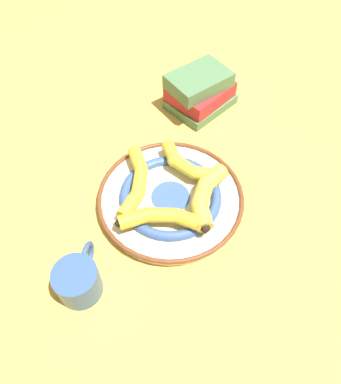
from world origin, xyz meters
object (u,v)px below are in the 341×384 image
object	(u,v)px
banana_b	(206,194)
book_stack	(200,91)
banana_d	(136,183)
decorative_bowl	(170,198)
banana_a	(186,164)
coffee_mug	(78,280)
banana_c	(163,218)

from	to	relation	value
banana_b	book_stack	size ratio (longest dim) A/B	0.90
banana_d	decorative_bowl	bearing A→B (deg)	-98.08
banana_a	coffee_mug	xyz separation A→B (m)	(-0.32, 0.15, -0.01)
book_stack	decorative_bowl	bearing A→B (deg)	-141.33
decorative_bowl	banana_a	world-z (taller)	banana_a
decorative_bowl	banana_c	distance (m)	0.09
banana_d	banana_c	bearing A→B (deg)	-142.50
decorative_bowl	book_stack	bearing A→B (deg)	-0.79
banana_c	banana_a	bearing A→B (deg)	-108.22
banana_b	decorative_bowl	bearing A→B (deg)	-84.66
decorative_bowl	banana_a	xyz separation A→B (m)	(0.08, -0.02, 0.03)
book_stack	banana_d	bearing A→B (deg)	-154.25
decorative_bowl	banana_b	xyz separation A→B (m)	(0.00, -0.08, 0.04)
banana_a	book_stack	world-z (taller)	book_stack
banana_b	book_stack	world-z (taller)	book_stack
banana_a	decorative_bowl	bearing A→B (deg)	-76.00
banana_a	book_stack	xyz separation A→B (m)	(0.27, 0.01, 0.00)
coffee_mug	banana_c	bearing A→B (deg)	-39.13
banana_c	coffee_mug	bearing A→B (deg)	40.70
decorative_bowl	book_stack	xyz separation A→B (m)	(0.35, -0.00, 0.03)
book_stack	banana_b	bearing A→B (deg)	-128.07
banana_c	banana_d	world-z (taller)	banana_c
book_stack	coffee_mug	xyz separation A→B (m)	(-0.59, 0.13, -0.01)
banana_d	book_stack	bearing A→B (deg)	-22.37
decorative_bowl	banana_a	bearing A→B (deg)	-13.11
decorative_bowl	banana_a	distance (m)	0.09
decorative_bowl	banana_d	distance (m)	0.09
banana_a	banana_b	distance (m)	0.10
banana_b	book_stack	bearing A→B (deg)	-163.34
banana_b	coffee_mug	world-z (taller)	coffee_mug
banana_d	coffee_mug	distance (m)	0.25
banana_c	banana_b	bearing A→B (deg)	-146.87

